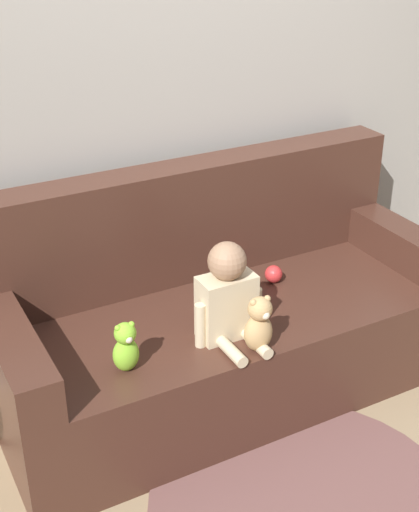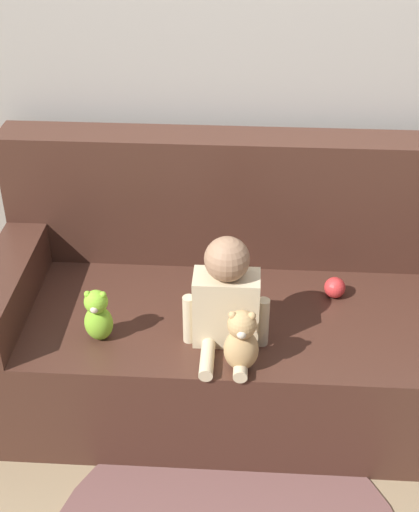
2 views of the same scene
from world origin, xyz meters
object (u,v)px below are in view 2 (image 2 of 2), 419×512
Objects in this scene: teddy_bear_brown at (241,341)px; couch at (257,317)px; person_baby at (226,299)px; plush_toy_side at (98,316)px; toy_ball at (335,288)px.

couch is at bearing 82.03° from teddy_bear_brown.
person_baby is 0.44m from plush_toy_side.
person_baby is 1.72× the size of teddy_bear_brown.
couch is 0.66m from plush_toy_side.
toy_ball is at bearing 19.72° from plush_toy_side.
teddy_bear_brown is 0.55m from toy_ball.
teddy_bear_brown is at bearing -68.41° from person_baby.
couch is at bearing -178.80° from toy_ball.
teddy_bear_brown is 1.16× the size of plush_toy_side.
couch is 24.93× the size of toy_ball.
teddy_bear_brown is 2.96× the size of toy_ball.
person_baby is at bearing -144.86° from toy_ball.
plush_toy_side is at bearing 166.16° from teddy_bear_brown.
person_baby is 5.09× the size of toy_ball.
person_baby is 1.99× the size of plush_toy_side.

